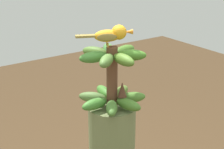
% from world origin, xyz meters
% --- Properties ---
extents(banana_bunch, '(0.28, 0.27, 0.25)m').
position_xyz_m(banana_bunch, '(-0.00, -0.00, 1.24)').
color(banana_bunch, brown).
rests_on(banana_bunch, banana_tree).
extents(perched_bird, '(0.11, 0.21, 0.08)m').
position_xyz_m(perched_bird, '(0.01, -0.00, 1.41)').
color(perched_bird, '#C68933').
rests_on(perched_bird, banana_bunch).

